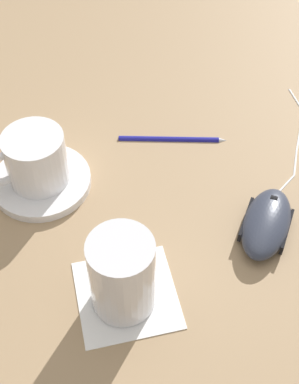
{
  "coord_description": "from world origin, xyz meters",
  "views": [
    {
      "loc": [
        -0.12,
        -0.38,
        0.55
      ],
      "look_at": [
        0.01,
        0.04,
        0.03
      ],
      "focal_mm": 50.0,
      "sensor_mm": 36.0,
      "label": 1
    }
  ],
  "objects_px": {
    "pen": "(172,137)",
    "saucer": "(42,181)",
    "drinking_glass": "(122,275)",
    "computer_mouse": "(267,223)",
    "coffee_cup": "(34,159)"
  },
  "relations": [
    {
      "from": "drinking_glass",
      "to": "pen",
      "type": "distance_m",
      "value": 0.28
    },
    {
      "from": "saucer",
      "to": "drinking_glass",
      "type": "distance_m",
      "value": 0.22
    },
    {
      "from": "drinking_glass",
      "to": "coffee_cup",
      "type": "bearing_deg",
      "value": 107.6
    },
    {
      "from": "coffee_cup",
      "to": "computer_mouse",
      "type": "xyz_separation_m",
      "value": [
        0.26,
        -0.16,
        -0.03
      ]
    },
    {
      "from": "drinking_glass",
      "to": "pen",
      "type": "xyz_separation_m",
      "value": [
        0.13,
        0.23,
        -0.05
      ]
    },
    {
      "from": "drinking_glass",
      "to": "pen",
      "type": "bearing_deg",
      "value": 60.13
    },
    {
      "from": "pen",
      "to": "saucer",
      "type": "bearing_deg",
      "value": -170.6
    },
    {
      "from": "saucer",
      "to": "coffee_cup",
      "type": "relative_size",
      "value": 1.19
    },
    {
      "from": "coffee_cup",
      "to": "saucer",
      "type": "bearing_deg",
      "value": -20.44
    },
    {
      "from": "coffee_cup",
      "to": "computer_mouse",
      "type": "relative_size",
      "value": 0.88
    },
    {
      "from": "drinking_glass",
      "to": "saucer",
      "type": "bearing_deg",
      "value": 106.91
    },
    {
      "from": "computer_mouse",
      "to": "drinking_glass",
      "type": "distance_m",
      "value": 0.2
    },
    {
      "from": "pen",
      "to": "drinking_glass",
      "type": "bearing_deg",
      "value": -119.87
    },
    {
      "from": "saucer",
      "to": "computer_mouse",
      "type": "bearing_deg",
      "value": -31.53
    },
    {
      "from": "coffee_cup",
      "to": "pen",
      "type": "bearing_deg",
      "value": 8.94
    }
  ]
}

